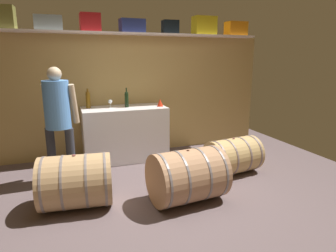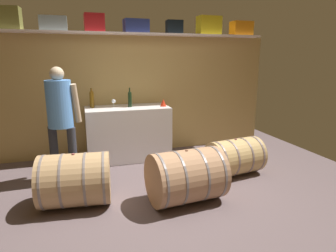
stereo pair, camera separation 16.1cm
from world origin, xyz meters
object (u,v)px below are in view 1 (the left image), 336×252
toolcase_grey (48,23)px  wine_barrel_near (233,156)px  red_funnel (160,103)px  wine_barrel_far (76,181)px  winemaker_pouring (58,113)px  work_cabinet (125,133)px  wine_bottle_amber (88,99)px  toolcase_orange (236,29)px  toolcase_yellow (204,26)px  wine_barrel_flank (188,176)px  wine_glass (110,102)px  toolcase_navy (132,26)px  toolcase_red (90,23)px  wine_bottle_dark (127,99)px  toolcase_black (170,27)px

toolcase_grey → wine_barrel_near: bearing=-29.5°
red_funnel → wine_barrel_far: bearing=-136.8°
winemaker_pouring → work_cabinet: bearing=60.4°
wine_bottle_amber → red_funnel: wine_bottle_amber is taller
wine_barrel_near → winemaker_pouring: 2.64m
toolcase_orange → wine_bottle_amber: size_ratio=1.19×
toolcase_yellow → wine_barrel_flank: (-1.17, -2.05, -2.00)m
winemaker_pouring → toolcase_grey: bearing=121.2°
wine_barrel_far → wine_glass: bearing=72.8°
toolcase_yellow → toolcase_orange: 0.68m
toolcase_navy → red_funnel: 1.39m
toolcase_grey → toolcase_orange: (3.37, 0.00, 0.01)m
wine_barrel_far → work_cabinet: bearing=65.4°
winemaker_pouring → toolcase_orange: bearing=43.4°
wine_barrel_flank → winemaker_pouring: 1.98m
toolcase_red → wine_barrel_flank: (0.88, -2.05, -1.98)m
toolcase_red → wine_barrel_far: toolcase_red is taller
toolcase_orange → wine_barrel_far: toolcase_orange is taller
toolcase_navy → wine_bottle_amber: (-0.81, -0.11, -1.20)m
toolcase_grey → work_cabinet: (1.10, -0.25, -1.82)m
toolcase_grey → wine_barrel_far: bearing=-83.0°
wine_bottle_dark → wine_glass: wine_bottle_dark is taller
toolcase_grey → toolcase_navy: 1.33m
work_cabinet → wine_glass: wine_glass is taller
red_funnel → wine_barrel_near: 1.55m
toolcase_yellow → wine_glass: size_ratio=2.97×
winemaker_pouring → toolcase_yellow: bearing=47.1°
toolcase_grey → wine_barrel_flank: bearing=-53.2°
wine_bottle_amber → wine_barrel_far: wine_bottle_amber is taller
toolcase_orange → work_cabinet: toolcase_orange is taller
toolcase_orange → red_funnel: (-1.65, -0.34, -1.31)m
toolcase_black → wine_glass: (-1.15, -0.19, -1.26)m
toolcase_red → wine_barrel_far: (-0.43, -1.75, -1.98)m
wine_bottle_amber → wine_glass: size_ratio=2.32×
toolcase_grey → winemaker_pouring: (0.05, -0.91, -1.28)m
toolcase_orange → wine_bottle_amber: toolcase_orange is taller
toolcase_orange → wine_barrel_flank: (-1.85, -2.05, -1.96)m
toolcase_orange → wine_glass: 2.81m
wine_barrel_near → wine_barrel_flank: wine_barrel_flank is taller
work_cabinet → wine_bottle_dark: (0.05, 0.01, 0.60)m
toolcase_grey → toolcase_black: (2.02, 0.00, 0.00)m
toolcase_orange → winemaker_pouring: size_ratio=0.24×
toolcase_orange → winemaker_pouring: bearing=-164.6°
wine_glass → wine_barrel_flank: wine_glass is taller
toolcase_yellow → red_funnel: (-0.98, -0.34, -1.34)m
toolcase_red → wine_bottle_amber: toolcase_red is taller
toolcase_red → wine_barrel_flank: toolcase_red is taller
toolcase_red → winemaker_pouring: toolcase_red is taller
wine_barrel_near → winemaker_pouring: size_ratio=0.54×
wine_barrel_flank → wine_bottle_dark: bearing=95.5°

